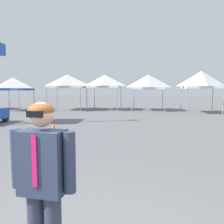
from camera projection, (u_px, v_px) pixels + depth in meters
name	position (u px, v px, depth m)	size (l,w,h in m)	color
canopy_tent_far_left	(13.00, 84.00, 20.49)	(2.82, 2.82, 3.03)	#9E9EA3
canopy_tent_behind_left	(68.00, 81.00, 21.20)	(3.41, 3.41, 3.33)	#9E9EA3
canopy_tent_far_right	(105.00, 82.00, 21.28)	(3.01, 3.01, 3.33)	#9E9EA3
canopy_tent_left_of_center	(148.00, 82.00, 20.67)	(3.06, 3.06, 3.30)	#9E9EA3
canopy_tent_behind_right	(201.00, 80.00, 18.13)	(2.80, 2.80, 3.42)	#9E9EA3
person_foreground	(43.00, 182.00, 2.09)	(0.65, 0.28, 1.78)	#33384C
traffic_cone_lot_center	(54.00, 129.00, 9.28)	(0.32, 0.32, 0.54)	orange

